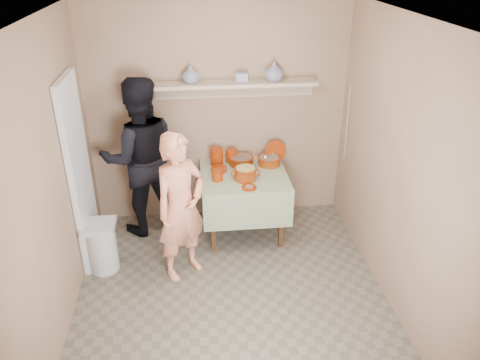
{
  "coord_description": "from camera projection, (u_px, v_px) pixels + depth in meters",
  "views": [
    {
      "loc": [
        -0.31,
        -3.43,
        3.11
      ],
      "look_at": [
        0.15,
        0.75,
        0.95
      ],
      "focal_mm": 35.0,
      "sensor_mm": 36.0,
      "label": 1
    }
  ],
  "objects": [
    {
      "name": "cazuela_rice",
      "position": [
        246.0,
        173.0,
        5.11
      ],
      "size": [
        0.33,
        0.25,
        0.14
      ],
      "color": "maroon",
      "rests_on": "serving_table"
    },
    {
      "name": "electrical_cord",
      "position": [
        347.0,
        122.0,
        5.37
      ],
      "size": [
        0.01,
        0.05,
        0.9
      ],
      "color": "silver",
      "rests_on": "wall_shelf"
    },
    {
      "name": "room_shell",
      "position": [
        232.0,
        150.0,
        3.75
      ],
      "size": [
        3.04,
        3.54,
        2.62
      ],
      "color": "#9A7A5E",
      "rests_on": "ground"
    },
    {
      "name": "front_plate",
      "position": [
        249.0,
        187.0,
        4.96
      ],
      "size": [
        0.16,
        0.16,
        0.03
      ],
      "color": "maroon",
      "rests_on": "serving_table"
    },
    {
      "name": "person_cook",
      "position": [
        181.0,
        208.0,
        4.58
      ],
      "size": [
        0.68,
        0.64,
        1.55
      ],
      "primitive_type": "imported",
      "rotation": [
        0.0,
        0.0,
        0.65
      ],
      "color": "#EA8965",
      "rests_on": "ground"
    },
    {
      "name": "empty_bowl",
      "position": [
        219.0,
        169.0,
        5.33
      ],
      "size": [
        0.18,
        0.18,
        0.05
      ],
      "primitive_type": "cylinder",
      "color": "maroon",
      "rests_on": "serving_table"
    },
    {
      "name": "serving_table",
      "position": [
        244.0,
        183.0,
        5.35
      ],
      "size": [
        0.97,
        0.97,
        0.76
      ],
      "color": "#4C2D16",
      "rests_on": "ground"
    },
    {
      "name": "person_helper",
      "position": [
        141.0,
        158.0,
        5.27
      ],
      "size": [
        1.02,
        0.87,
        1.85
      ],
      "primitive_type": "imported",
      "rotation": [
        0.0,
        0.0,
        -2.93
      ],
      "color": "black",
      "rests_on": "ground"
    },
    {
      "name": "tile_panel",
      "position": [
        80.0,
        175.0,
        4.73
      ],
      "size": [
        0.06,
        0.7,
        2.0
      ],
      "primitive_type": "cube",
      "color": "silver",
      "rests_on": "ground"
    },
    {
      "name": "plate_stack_b",
      "position": [
        232.0,
        156.0,
        5.53
      ],
      "size": [
        0.13,
        0.13,
        0.16
      ],
      "primitive_type": "cylinder",
      "color": "maroon",
      "rests_on": "serving_table"
    },
    {
      "name": "bowl_stack",
      "position": [
        217.0,
        175.0,
        5.11
      ],
      "size": [
        0.12,
        0.12,
        0.12
      ],
      "primitive_type": "cylinder",
      "color": "maroon",
      "rests_on": "serving_table"
    },
    {
      "name": "cazuela_meat_a",
      "position": [
        241.0,
        160.0,
        5.48
      ],
      "size": [
        0.3,
        0.3,
        0.1
      ],
      "color": "maroon",
      "rests_on": "serving_table"
    },
    {
      "name": "wall_shelf",
      "position": [
        236.0,
        85.0,
        5.2
      ],
      "size": [
        1.8,
        0.25,
        0.21
      ],
      "color": "tan",
      "rests_on": "room_shell"
    },
    {
      "name": "ground",
      "position": [
        233.0,
        304.0,
        4.49
      ],
      "size": [
        3.5,
        3.5,
        0.0
      ],
      "primitive_type": "plane",
      "color": "#675F50",
      "rests_on": "ground"
    },
    {
      "name": "trash_bin",
      "position": [
        102.0,
        246.0,
        4.85
      ],
      "size": [
        0.32,
        0.32,
        0.56
      ],
      "color": "silver",
      "rests_on": "ground"
    },
    {
      "name": "ceramic_box",
      "position": [
        242.0,
        77.0,
        5.15
      ],
      "size": [
        0.15,
        0.12,
        0.1
      ],
      "primitive_type": "cube",
      "rotation": [
        0.0,
        0.0,
        -0.16
      ],
      "color": "navy",
      "rests_on": "wall_shelf"
    },
    {
      "name": "vase_right",
      "position": [
        274.0,
        71.0,
        5.14
      ],
      "size": [
        0.26,
        0.26,
        0.21
      ],
      "primitive_type": "imported",
      "rotation": [
        0.0,
        0.0,
        0.35
      ],
      "color": "navy",
      "rests_on": "wall_shelf"
    },
    {
      "name": "cazuela_meat_b",
      "position": [
        269.0,
        160.0,
        5.47
      ],
      "size": [
        0.28,
        0.28,
        0.1
      ],
      "color": "maroon",
      "rests_on": "serving_table"
    },
    {
      "name": "propped_lid",
      "position": [
        275.0,
        151.0,
        5.55
      ],
      "size": [
        0.27,
        0.14,
        0.25
      ],
      "primitive_type": "cylinder",
      "rotation": [
        1.25,
        0.0,
        0.15
      ],
      "color": "maroon",
      "rests_on": "serving_table"
    },
    {
      "name": "ladle",
      "position": [
        266.0,
        157.0,
        5.42
      ],
      "size": [
        0.08,
        0.26,
        0.19
      ],
      "color": "silver",
      "rests_on": "cazuela_meat_b"
    },
    {
      "name": "plate_stack_a",
      "position": [
        217.0,
        156.0,
        5.47
      ],
      "size": [
        0.15,
        0.15,
        0.2
      ],
      "primitive_type": "cylinder",
      "color": "maroon",
      "rests_on": "serving_table"
    },
    {
      "name": "vase_left",
      "position": [
        190.0,
        74.0,
        5.07
      ],
      "size": [
        0.23,
        0.23,
        0.2
      ],
      "primitive_type": "imported",
      "rotation": [
        0.0,
        0.0,
        0.28
      ],
      "color": "navy",
      "rests_on": "wall_shelf"
    }
  ]
}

